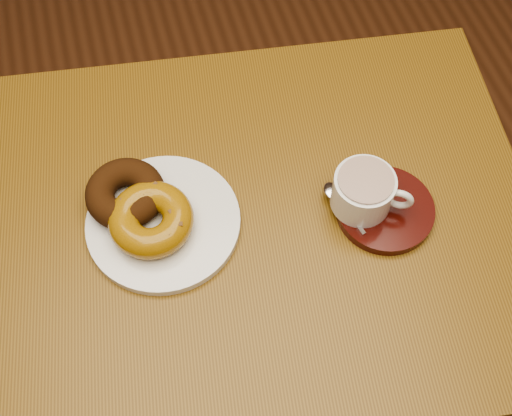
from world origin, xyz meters
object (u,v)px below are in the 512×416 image
object	(u,v)px
saucer	(385,210)
coffee_cup	(364,191)
cafe_table	(244,256)
donut_plate	(163,222)

from	to	relation	value
saucer	coffee_cup	xyz separation A→B (m)	(-0.03, 0.02, 0.04)
cafe_table	saucer	distance (m)	0.24
saucer	coffee_cup	bearing A→B (deg)	151.41
cafe_table	coffee_cup	xyz separation A→B (m)	(0.17, -0.03, 0.17)
cafe_table	coffee_cup	bearing A→B (deg)	-1.99
donut_plate	saucer	distance (m)	0.32
donut_plate	coffee_cup	world-z (taller)	coffee_cup
cafe_table	saucer	bearing A→B (deg)	-5.25
saucer	coffee_cup	size ratio (longest dim) A/B	1.33
donut_plate	saucer	size ratio (longest dim) A/B	1.56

